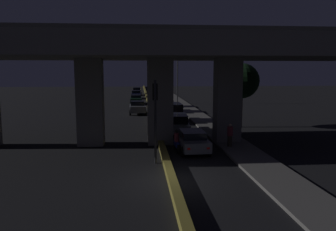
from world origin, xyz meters
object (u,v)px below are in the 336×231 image
Objects in this scene: car_grey_fourth_oncoming at (137,91)px; car_silver_second at (177,123)px; car_dark_red_third at (174,112)px; car_dark_blue_fourth at (167,106)px; street_lamp at (176,74)px; car_dark_green_second_oncoming at (136,99)px; car_grey_fifth at (163,102)px; car_dark_blue_third_oncoming at (136,94)px; car_grey_lead at (192,140)px; traffic_light_left_of_median at (155,107)px; car_grey_lead_oncoming at (137,107)px; motorcycle_blue_filtering_near at (177,142)px; pedestrian_on_sidewalk at (230,135)px.

car_silver_second is at bearing 5.98° from car_grey_fourth_oncoming.
car_dark_blue_fourth is (-0.08, 7.95, -0.16)m from car_dark_red_third.
car_grey_fourth_oncoming is (-6.45, 20.18, -4.03)m from street_lamp.
car_dark_red_third is at bearing 11.72° from car_dark_green_second_oncoming.
street_lamp reaches higher than car_grey_fifth.
car_dark_blue_fourth reaches higher than car_dark_blue_third_oncoming.
car_silver_second is at bearing 0.12° from car_grey_lead.
car_grey_fifth is at bearing 85.06° from traffic_light_left_of_median.
car_grey_lead is at bearing 178.23° from car_dark_red_third.
car_dark_blue_fourth is at bearing -102.29° from street_lamp.
car_grey_lead_oncoming is at bearing 154.57° from car_grey_fifth.
car_dark_blue_fourth is at bearing 83.57° from traffic_light_left_of_median.
car_dark_green_second_oncoming is (-4.01, 32.38, 0.01)m from car_grey_lead.
traffic_light_left_of_median is 1.08× the size of car_grey_lead.
car_dark_red_third reaches higher than car_dark_blue_third_oncoming.
car_grey_fifth reaches higher than motorcycle_blue_filtering_near.
car_silver_second is 1.04× the size of car_dark_green_second_oncoming.
car_grey_fourth_oncoming is at bearing 11.02° from car_grey_fifth.
street_lamp is 1.85× the size of car_dark_blue_fourth.
motorcycle_blue_filtering_near is at bearing 5.50° from car_grey_lead_oncoming.
car_dark_red_third is at bearing -2.49° from car_grey_lead.
car_silver_second is 1.21× the size of car_dark_blue_third_oncoming.
traffic_light_left_of_median is 29.51m from car_grey_fifth.
car_dark_green_second_oncoming is (-4.00, 5.62, -0.11)m from car_grey_fifth.
pedestrian_on_sidewalk is (6.86, -42.34, 0.12)m from car_dark_blue_third_oncoming.
car_dark_blue_third_oncoming is 2.00× the size of motorcycle_blue_filtering_near.
car_grey_lead is 6.51m from car_silver_second.
car_grey_fifth is at bearing 13.38° from car_dark_blue_third_oncoming.
car_grey_lead is at bearing 6.81° from car_dark_green_second_oncoming.
pedestrian_on_sidewalk is at bearing -84.22° from motorcycle_blue_filtering_near.
car_dark_red_third is 20.06m from car_dark_green_second_oncoming.
car_silver_second is 14.21m from car_dark_blue_fourth.
car_grey_fourth_oncoming reaches higher than car_grey_lead.
car_dark_blue_fourth is at bearing 19.03° from car_dark_green_second_oncoming.
car_grey_fifth is at bearing -0.43° from car_dark_red_third.
car_grey_fourth_oncoming reaches higher than car_grey_fifth.
car_grey_fifth is (2.53, 29.30, -2.41)m from traffic_light_left_of_median.
car_dark_blue_third_oncoming is (-4.09, 16.17, -0.06)m from car_grey_fifth.
car_dark_blue_fourth reaches higher than car_silver_second.
car_dark_green_second_oncoming is at bearing 92.40° from traffic_light_left_of_median.
car_grey_fourth_oncoming is (0.04, 19.56, 0.13)m from car_dark_green_second_oncoming.
traffic_light_left_of_median reaches higher than car_dark_blue_third_oncoming.
car_dark_blue_fourth is at bearing -0.55° from car_dark_red_third.
car_silver_second is 1.19× the size of car_grey_lead_oncoming.
car_dark_red_third is at bearing 102.08° from pedestrian_on_sidewalk.
car_grey_fourth_oncoming is at bearing 0.32° from motorcycle_blue_filtering_near.
car_dark_red_third reaches higher than motorcycle_blue_filtering_near.
street_lamp is at bearing -9.22° from motorcycle_blue_filtering_near.
car_grey_lead is 0.99× the size of car_dark_red_third.
car_dark_blue_fourth reaches higher than car_grey_lead.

